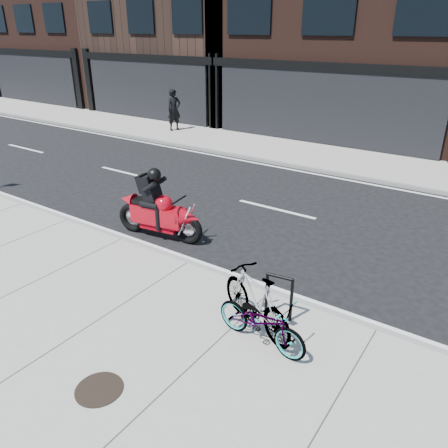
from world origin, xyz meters
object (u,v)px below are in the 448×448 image
Objects in this scene: motorcycle at (162,211)px; manhole_cover at (99,389)px; pedestrian at (174,110)px; bike_rack at (279,293)px; bicycle_rear at (256,301)px; bicycle_front at (261,321)px.

manhole_cover is (2.65, -4.30, -0.57)m from motorcycle.
motorcycle is 1.21× the size of pedestrian.
bike_rack is 0.47× the size of bicycle_rear.
pedestrian is 2.93× the size of manhole_cover.
pedestrian is at bearing 136.83° from bike_rack.
pedestrian reaches higher than manhole_cover.
bike_rack is 3.16m from manhole_cover.
pedestrian is 16.78m from manhole_cover.
bike_rack is at bearing -113.92° from pedestrian.
bicycle_front is 2.44× the size of manhole_cover.
motorcycle is (-3.72, 1.90, 0.05)m from bicycle_rear.
bicycle_rear reaches higher than manhole_cover.
motorcycle reaches higher than manhole_cover.
manhole_cover is at bearing -1.00° from bicycle_rear.
bicycle_front is 0.69× the size of motorcycle.
bicycle_front is at bearing -37.87° from motorcycle.
bicycle_rear is at bearing -115.60° from pedestrian.
bicycle_front is at bearing -82.63° from bike_rack.
pedestrian reaches higher than motorcycle.
motorcycle is at bearing 66.79° from bicycle_front.
bicycle_rear is 15.65m from pedestrian.
bicycle_rear reaches higher than bicycle_front.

